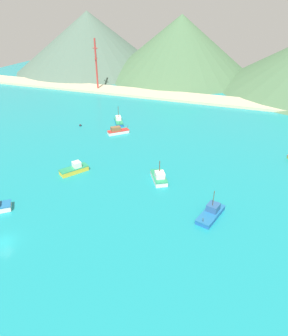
% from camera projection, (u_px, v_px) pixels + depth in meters
% --- Properties ---
extents(ground, '(260.00, 280.00, 0.50)m').
position_uv_depth(ground, '(84.00, 171.00, 82.86)').
color(ground, teal).
extents(fishing_boat_2, '(6.36, 7.82, 5.79)m').
position_uv_depth(fishing_boat_2, '(159.00, 177.00, 77.64)').
color(fishing_boat_2, silver).
rests_on(fishing_boat_2, ground).
extents(fishing_boat_3, '(7.06, 6.95, 2.61)m').
position_uv_depth(fishing_boat_3, '(118.00, 131.00, 105.53)').
color(fishing_boat_3, silver).
rests_on(fishing_boat_3, ground).
extents(fishing_boat_4, '(5.29, 9.11, 6.24)m').
position_uv_depth(fishing_boat_4, '(211.00, 213.00, 64.81)').
color(fishing_boat_4, '#1E5BA8').
rests_on(fishing_boat_4, ground).
extents(fishing_boat_5, '(6.36, 8.31, 6.52)m').
position_uv_depth(fishing_boat_5, '(119.00, 121.00, 114.88)').
color(fishing_boat_5, '#1E5BA8').
rests_on(fishing_boat_5, ground).
extents(fishing_boat_7, '(6.44, 7.88, 2.91)m').
position_uv_depth(fishing_boat_7, '(74.00, 169.00, 81.54)').
color(fishing_boat_7, gold).
rests_on(fishing_boat_7, ground).
extents(buoy_1, '(0.92, 0.92, 0.92)m').
position_uv_depth(buoy_1, '(80.00, 126.00, 112.48)').
color(buoy_1, '#232328').
rests_on(buoy_1, ground).
extents(beach_strip, '(247.00, 14.22, 1.20)m').
position_uv_depth(beach_strip, '(166.00, 96.00, 146.93)').
color(beach_strip, '#C6B793').
rests_on(beach_strip, ground).
extents(hill_west, '(95.83, 95.83, 35.63)m').
position_uv_depth(hill_west, '(89.00, 41.00, 198.47)').
color(hill_west, '#4C6656').
rests_on(hill_west, ground).
extents(hill_central, '(89.33, 89.33, 34.43)m').
position_uv_depth(hill_central, '(181.00, 46.00, 180.77)').
color(hill_central, '#476B47').
rests_on(hill_central, ground).
extents(radio_tower, '(2.51, 2.01, 25.12)m').
position_uv_depth(radio_tower, '(96.00, 65.00, 151.46)').
color(radio_tower, '#B7332D').
rests_on(radio_tower, ground).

